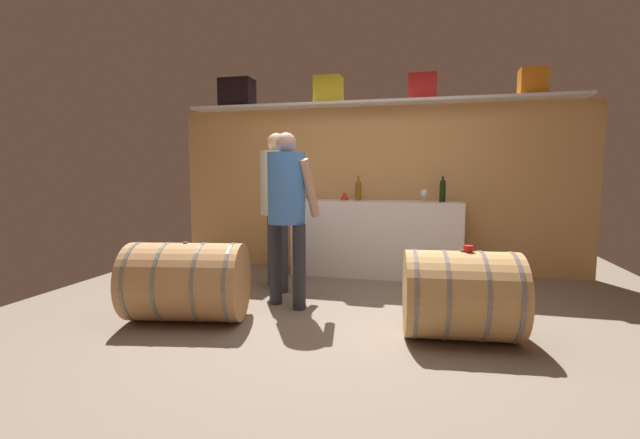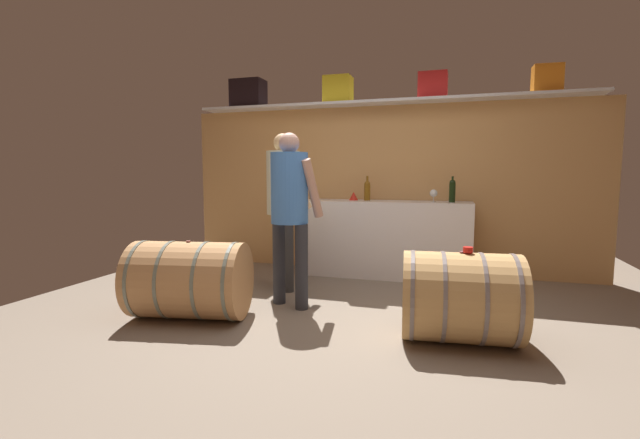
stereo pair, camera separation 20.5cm
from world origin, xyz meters
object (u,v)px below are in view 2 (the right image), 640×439
object	(u,v)px
toolcase_orange	(547,79)
wine_barrel_near	(461,297)
work_cabinet	(385,239)
toolcase_yellow	(338,90)
visitor_tasting	(290,201)
red_funnel	(354,196)
toolcase_black	(248,94)
winemaker_pouring	(284,194)
wine_bottle_dark	(452,190)
toolcase_red	(433,86)
wine_barrel_far	(189,280)
wine_glass	(434,194)
wine_bottle_amber	(367,190)
tasting_cup	(468,250)

from	to	relation	value
toolcase_orange	wine_barrel_near	distance (m)	2.94
work_cabinet	wine_barrel_near	size ratio (longest dim) A/B	2.26
toolcase_yellow	visitor_tasting	distance (m)	2.06
red_funnel	toolcase_black	bearing A→B (deg)	175.49
red_funnel	winemaker_pouring	size ratio (longest dim) A/B	0.07
toolcase_black	wine_bottle_dark	world-z (taller)	toolcase_black
wine_barrel_near	winemaker_pouring	distance (m)	2.16
work_cabinet	toolcase_red	bearing A→B (deg)	18.78
toolcase_black	wine_barrel_far	world-z (taller)	toolcase_black
wine_glass	wine_barrel_far	xyz separation A→B (m)	(-1.90, -1.97, -0.67)
toolcase_red	red_funnel	xyz separation A→B (m)	(-0.90, -0.11, -1.28)
toolcase_orange	wine_barrel_near	xyz separation A→B (m)	(-0.86, -2.07, -1.90)
toolcase_orange	wine_glass	xyz separation A→B (m)	(-1.14, -0.21, -1.23)
work_cabinet	wine_bottle_amber	xyz separation A→B (m)	(-0.23, 0.05, 0.57)
toolcase_red	wine_glass	size ratio (longest dim) A/B	2.23
toolcase_black	winemaker_pouring	world-z (taller)	toolcase_black
toolcase_yellow	visitor_tasting	bearing A→B (deg)	-90.71
toolcase_red	toolcase_yellow	bearing A→B (deg)	-178.78
tasting_cup	toolcase_black	bearing A→B (deg)	142.64
toolcase_red	wine_barrel_far	size ratio (longest dim) A/B	0.31
toolcase_yellow	winemaker_pouring	size ratio (longest dim) A/B	0.20
wine_barrel_near	toolcase_yellow	bearing A→B (deg)	119.80
toolcase_red	wine_barrel_far	world-z (taller)	toolcase_red
visitor_tasting	toolcase_red	bearing A→B (deg)	77.36
toolcase_red	visitor_tasting	xyz separation A→B (m)	(-1.15, -1.62, -1.26)
toolcase_yellow	toolcase_red	size ratio (longest dim) A/B	1.02
toolcase_yellow	wine_glass	xyz separation A→B (m)	(1.18, -0.21, -1.25)
wine_bottle_amber	red_funnel	distance (m)	0.18
toolcase_red	wine_bottle_dark	distance (m)	1.24
toolcase_red	winemaker_pouring	xyz separation A→B (m)	(-1.44, -1.05, -1.23)
work_cabinet	wine_glass	distance (m)	0.78
toolcase_black	tasting_cup	size ratio (longest dim) A/B	6.08
wine_bottle_dark	toolcase_red	bearing A→B (deg)	142.53
toolcase_orange	wine_barrel_far	world-z (taller)	toolcase_orange
tasting_cup	visitor_tasting	distance (m)	1.62
winemaker_pouring	wine_glass	bearing A→B (deg)	81.07
toolcase_orange	wine_glass	world-z (taller)	toolcase_orange
wine_bottle_dark	winemaker_pouring	bearing A→B (deg)	-153.25
wine_barrel_near	wine_barrel_far	bearing A→B (deg)	177.39
toolcase_red	wine_barrel_far	xyz separation A→B (m)	(-1.85, -2.18, -1.90)
wine_barrel_far	winemaker_pouring	xyz separation A→B (m)	(0.41, 1.14, 0.68)
toolcase_orange	red_funnel	bearing A→B (deg)	-179.39
wine_bottle_dark	red_funnel	distance (m)	1.16
winemaker_pouring	wine_barrel_near	bearing A→B (deg)	21.68
work_cabinet	winemaker_pouring	xyz separation A→B (m)	(-0.94, -0.87, 0.56)
toolcase_yellow	tasting_cup	distance (m)	3.00
wine_barrel_near	winemaker_pouring	world-z (taller)	winemaker_pouring
red_funnel	winemaker_pouring	xyz separation A→B (m)	(-0.54, -0.93, 0.05)
wine_bottle_amber	wine_bottle_dark	world-z (taller)	wine_bottle_amber
toolcase_black	tasting_cup	xyz separation A→B (m)	(2.72, -2.07, -1.58)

